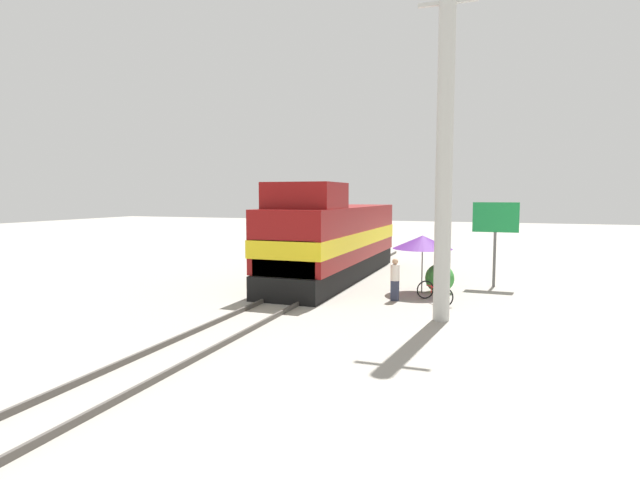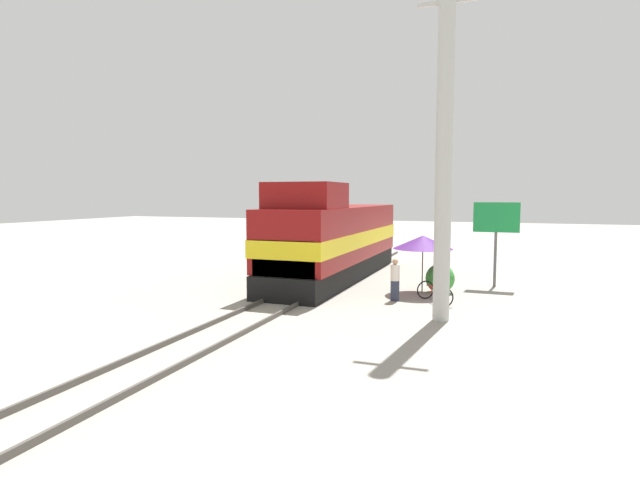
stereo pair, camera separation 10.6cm
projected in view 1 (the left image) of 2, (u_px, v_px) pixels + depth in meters
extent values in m
plane|color=gray|center=(298.00, 296.00, 20.02)|extent=(120.00, 120.00, 0.00)
cube|color=#4C4742|center=(282.00, 292.00, 20.25)|extent=(0.08, 31.86, 0.15)
cube|color=#4C4742|center=(315.00, 295.00, 19.76)|extent=(0.08, 31.86, 0.15)
cube|color=black|center=(335.00, 268.00, 24.30)|extent=(2.78, 12.75, 0.96)
cube|color=maroon|center=(335.00, 233.00, 24.14)|extent=(3.02, 12.24, 2.51)
cube|color=yellow|center=(335.00, 238.00, 24.17)|extent=(3.06, 12.37, 0.70)
cube|color=yellow|center=(292.00, 256.00, 19.30)|extent=(2.57, 1.78, 1.38)
cube|color=maroon|center=(306.00, 196.00, 20.41)|extent=(2.84, 2.80, 1.06)
cylinder|color=#B2B2AD|center=(445.00, 144.00, 15.57)|extent=(0.52, 0.52, 11.23)
cube|color=#B2B2AD|center=(448.00, 2.00, 15.19)|extent=(1.80, 0.12, 0.12)
cylinder|color=#4C4C4C|center=(422.00, 266.00, 20.49)|extent=(0.05, 0.05, 2.24)
cone|color=#4C1E72|center=(423.00, 242.00, 20.40)|extent=(2.43, 2.43, 0.55)
cube|color=#595959|center=(494.00, 259.00, 21.91)|extent=(0.12, 0.12, 2.40)
cube|color=#198C3F|center=(496.00, 217.00, 21.74)|extent=(1.93, 0.08, 1.31)
sphere|color=#388C38|center=(440.00, 278.00, 20.62)|extent=(1.19, 1.19, 1.19)
cube|color=#2D3347|center=(395.00, 291.00, 19.00)|extent=(0.30, 0.20, 0.78)
cylinder|color=silver|center=(395.00, 272.00, 18.93)|extent=(0.34, 0.34, 0.62)
sphere|color=tan|center=(395.00, 261.00, 18.90)|extent=(0.23, 0.23, 0.23)
torus|color=black|center=(425.00, 290.00, 19.36)|extent=(0.63, 0.44, 0.72)
torus|color=black|center=(444.00, 298.00, 17.83)|extent=(0.63, 0.44, 0.72)
cube|color=#A51919|center=(435.00, 288.00, 18.58)|extent=(0.77, 1.14, 0.04)
cylinder|color=#A51919|center=(431.00, 289.00, 18.85)|extent=(0.04, 0.04, 0.30)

